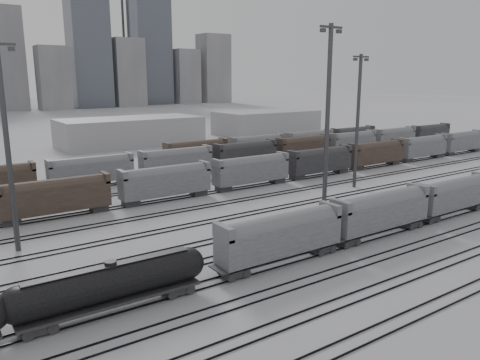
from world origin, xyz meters
TOP-DOWN VIEW (x-y plane):
  - ground at (0.00, 0.00)m, footprint 900.00×900.00m
  - tracks at (0.00, 17.50)m, footprint 220.00×71.50m
  - tank_car_b at (-28.83, 1.00)m, footprint 17.45×2.91m
  - hopper_car_a at (-10.53, 1.00)m, footprint 15.01×2.98m
  - hopper_car_b at (5.53, 1.00)m, footprint 15.19×3.02m
  - hopper_car_c at (21.56, 1.00)m, footprint 14.50×2.88m
  - light_mast_b at (-32.92, 21.05)m, footprint 3.74×0.60m
  - light_mast_c at (10.89, 16.25)m, footprint 4.35×0.70m
  - light_mast_d at (23.26, 21.20)m, footprint 3.74×0.60m
  - bg_string_near at (8.00, 32.00)m, footprint 151.00×3.00m
  - bg_string_mid at (18.00, 48.00)m, footprint 151.00×3.00m
  - bg_string_far at (35.50, 56.00)m, footprint 66.00×3.00m
  - warehouse_mid at (10.00, 95.00)m, footprint 40.00×18.00m
  - warehouse_right at (60.00, 95.00)m, footprint 35.00×18.00m
  - skyline at (10.84, 280.00)m, footprint 316.00×22.40m
  - crane_right at (91.26, 305.00)m, footprint 42.00×1.80m

SIDE VIEW (x-z plane):
  - ground at x=0.00m, z-range 0.00..0.00m
  - tracks at x=0.00m, z-range 0.00..0.16m
  - tank_car_b at x=-28.83m, z-range 0.34..4.65m
  - bg_string_far at x=35.50m, z-range 0.00..5.60m
  - bg_string_near at x=8.00m, z-range 0.00..5.60m
  - bg_string_mid at x=18.00m, z-range 0.00..5.60m
  - hopper_car_c at x=21.56m, z-range 0.61..5.80m
  - hopper_car_a at x=-10.53m, z-range 0.63..6.00m
  - hopper_car_b at x=5.53m, z-range 0.64..6.07m
  - warehouse_mid at x=10.00m, z-range 0.00..8.00m
  - warehouse_right at x=60.00m, z-range 0.00..8.00m
  - light_mast_b at x=-32.92m, z-range 0.71..24.07m
  - light_mast_d at x=23.26m, z-range 0.71..24.11m
  - light_mast_c at x=10.89m, z-range 0.83..28.04m
  - skyline at x=10.84m, z-range -12.77..82.23m
  - crane_right at x=91.26m, z-range 7.39..107.39m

